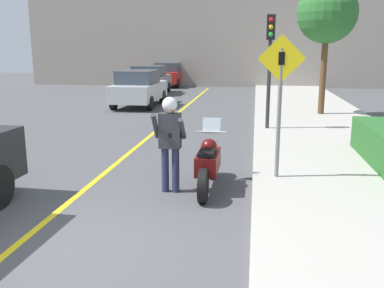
{
  "coord_description": "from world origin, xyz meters",
  "views": [
    {
      "loc": [
        2.6,
        -5.06,
        2.66
      ],
      "look_at": [
        1.41,
        3.01,
        0.83
      ],
      "focal_mm": 40.0,
      "sensor_mm": 36.0,
      "label": 1
    }
  ],
  "objects_px": {
    "person_biker": "(170,134)",
    "parked_car_red": "(169,74)",
    "crossing_sign": "(280,93)",
    "parked_car_silver": "(139,88)",
    "traffic_light": "(270,50)",
    "parked_car_grey": "(150,80)",
    "motorcycle": "(208,164)",
    "street_tree": "(327,14)"
  },
  "relations": [
    {
      "from": "crossing_sign",
      "to": "traffic_light",
      "type": "bearing_deg",
      "value": 90.66
    },
    {
      "from": "motorcycle",
      "to": "person_biker",
      "type": "height_order",
      "value": "person_biker"
    },
    {
      "from": "traffic_light",
      "to": "street_tree",
      "type": "relative_size",
      "value": 0.71
    },
    {
      "from": "person_biker",
      "to": "traffic_light",
      "type": "height_order",
      "value": "traffic_light"
    },
    {
      "from": "person_biker",
      "to": "parked_car_red",
      "type": "relative_size",
      "value": 0.43
    },
    {
      "from": "crossing_sign",
      "to": "street_tree",
      "type": "distance_m",
      "value": 9.44
    },
    {
      "from": "crossing_sign",
      "to": "parked_car_red",
      "type": "height_order",
      "value": "crossing_sign"
    },
    {
      "from": "motorcycle",
      "to": "traffic_light",
      "type": "xyz_separation_m",
      "value": [
        1.26,
        6.0,
        2.1
      ]
    },
    {
      "from": "motorcycle",
      "to": "crossing_sign",
      "type": "relative_size",
      "value": 0.78
    },
    {
      "from": "parked_car_silver",
      "to": "parked_car_red",
      "type": "distance_m",
      "value": 10.89
    },
    {
      "from": "parked_car_silver",
      "to": "parked_car_grey",
      "type": "bearing_deg",
      "value": 98.73
    },
    {
      "from": "parked_car_silver",
      "to": "parked_car_grey",
      "type": "height_order",
      "value": "same"
    },
    {
      "from": "parked_car_grey",
      "to": "motorcycle",
      "type": "bearing_deg",
      "value": -72.43
    },
    {
      "from": "parked_car_silver",
      "to": "person_biker",
      "type": "bearing_deg",
      "value": -71.96
    },
    {
      "from": "parked_car_red",
      "to": "traffic_light",
      "type": "bearing_deg",
      "value": -68.16
    },
    {
      "from": "motorcycle",
      "to": "traffic_light",
      "type": "height_order",
      "value": "traffic_light"
    },
    {
      "from": "traffic_light",
      "to": "person_biker",
      "type": "bearing_deg",
      "value": -107.22
    },
    {
      "from": "parked_car_silver",
      "to": "crossing_sign",
      "type": "bearing_deg",
      "value": -61.89
    },
    {
      "from": "parked_car_silver",
      "to": "parked_car_red",
      "type": "xyz_separation_m",
      "value": [
        -0.78,
        10.87,
        0.0
      ]
    },
    {
      "from": "street_tree",
      "to": "traffic_light",
      "type": "bearing_deg",
      "value": -121.74
    },
    {
      "from": "parked_car_grey",
      "to": "person_biker",
      "type": "bearing_deg",
      "value": -74.8
    },
    {
      "from": "crossing_sign",
      "to": "street_tree",
      "type": "relative_size",
      "value": 0.56
    },
    {
      "from": "crossing_sign",
      "to": "traffic_light",
      "type": "relative_size",
      "value": 0.79
    },
    {
      "from": "parked_car_silver",
      "to": "motorcycle",
      "type": "bearing_deg",
      "value": -68.55
    },
    {
      "from": "motorcycle",
      "to": "parked_car_silver",
      "type": "relative_size",
      "value": 0.52
    },
    {
      "from": "traffic_light",
      "to": "parked_car_red",
      "type": "bearing_deg",
      "value": 111.84
    },
    {
      "from": "person_biker",
      "to": "parked_car_silver",
      "type": "height_order",
      "value": "person_biker"
    },
    {
      "from": "street_tree",
      "to": "parked_car_grey",
      "type": "relative_size",
      "value": 1.18
    },
    {
      "from": "crossing_sign",
      "to": "parked_car_red",
      "type": "xyz_separation_m",
      "value": [
        -6.64,
        21.83,
        -0.96
      ]
    },
    {
      "from": "person_biker",
      "to": "traffic_light",
      "type": "distance_m",
      "value": 6.74
    },
    {
      "from": "motorcycle",
      "to": "parked_car_grey",
      "type": "bearing_deg",
      "value": 107.57
    },
    {
      "from": "person_biker",
      "to": "street_tree",
      "type": "bearing_deg",
      "value": 67.18
    },
    {
      "from": "crossing_sign",
      "to": "parked_car_silver",
      "type": "relative_size",
      "value": 0.67
    },
    {
      "from": "person_biker",
      "to": "parked_car_silver",
      "type": "xyz_separation_m",
      "value": [
        -3.85,
        11.82,
        -0.26
      ]
    },
    {
      "from": "motorcycle",
      "to": "person_biker",
      "type": "bearing_deg",
      "value": -157.18
    },
    {
      "from": "person_biker",
      "to": "crossing_sign",
      "type": "xyz_separation_m",
      "value": [
        2.01,
        0.85,
        0.7
      ]
    },
    {
      "from": "parked_car_grey",
      "to": "parked_car_red",
      "type": "relative_size",
      "value": 1.0
    },
    {
      "from": "motorcycle",
      "to": "parked_car_grey",
      "type": "height_order",
      "value": "parked_car_grey"
    },
    {
      "from": "parked_car_silver",
      "to": "parked_car_grey",
      "type": "xyz_separation_m",
      "value": [
        -0.83,
        5.4,
        0.0
      ]
    },
    {
      "from": "motorcycle",
      "to": "crossing_sign",
      "type": "height_order",
      "value": "crossing_sign"
    },
    {
      "from": "parked_car_silver",
      "to": "parked_car_red",
      "type": "height_order",
      "value": "same"
    },
    {
      "from": "crossing_sign",
      "to": "parked_car_grey",
      "type": "bearing_deg",
      "value": 112.22
    }
  ]
}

